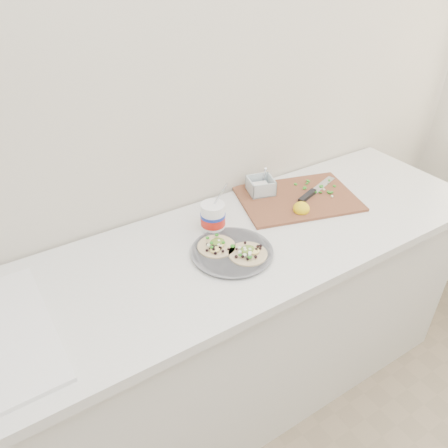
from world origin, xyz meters
TOP-DOWN VIEW (x-y plane):
  - counter at (0.00, 1.43)m, footprint 2.44×0.66m
  - taco_plate at (0.10, 1.37)m, footprint 0.29×0.29m
  - tub at (0.13, 1.53)m, footprint 0.10×0.10m
  - cutboard at (0.54, 1.55)m, footprint 0.56×0.46m

SIDE VIEW (x-z plane):
  - counter at x=0.00m, z-range 0.00..0.90m
  - taco_plate at x=0.10m, z-range 0.90..0.94m
  - cutboard at x=0.54m, z-range 0.88..0.96m
  - tub at x=0.13m, z-range 0.86..1.07m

